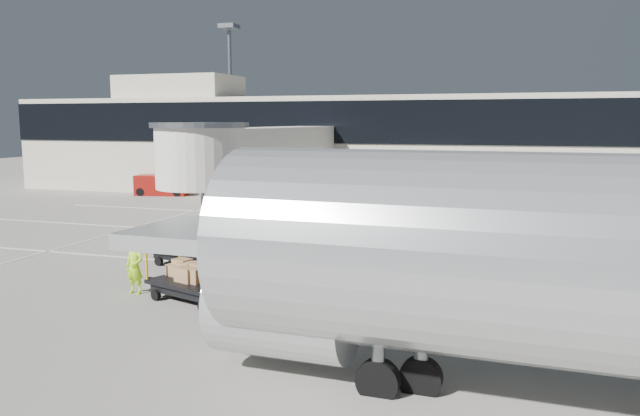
{
  "coord_description": "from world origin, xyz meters",
  "views": [
    {
      "loc": [
        11.11,
        -21.44,
        6.12
      ],
      "look_at": [
        2.06,
        6.45,
        2.0
      ],
      "focal_mm": 35.0,
      "sensor_mm": 36.0,
      "label": 1
    }
  ],
  "objects_px": {
    "box_cart_far": "(190,251)",
    "belt_loader": "(162,185)",
    "suitcase_cart": "(349,256)",
    "box_cart_near": "(194,282)",
    "ground_worker": "(135,267)",
    "baggage_tug": "(328,241)",
    "minivan": "(495,215)"
  },
  "relations": [
    {
      "from": "box_cart_near",
      "to": "minivan",
      "type": "height_order",
      "value": "minivan"
    },
    {
      "from": "ground_worker",
      "to": "belt_loader",
      "type": "distance_m",
      "value": 30.3
    },
    {
      "from": "ground_worker",
      "to": "minivan",
      "type": "distance_m",
      "value": 19.14
    },
    {
      "from": "baggage_tug",
      "to": "ground_worker",
      "type": "relative_size",
      "value": 1.43
    },
    {
      "from": "baggage_tug",
      "to": "belt_loader",
      "type": "distance_m",
      "value": 26.52
    },
    {
      "from": "belt_loader",
      "to": "ground_worker",
      "type": "bearing_deg",
      "value": -71.32
    },
    {
      "from": "ground_worker",
      "to": "minivan",
      "type": "bearing_deg",
      "value": 56.84
    },
    {
      "from": "ground_worker",
      "to": "belt_loader",
      "type": "bearing_deg",
      "value": 124.84
    },
    {
      "from": "suitcase_cart",
      "to": "box_cart_far",
      "type": "bearing_deg",
      "value": 174.51
    },
    {
      "from": "baggage_tug",
      "to": "minivan",
      "type": "height_order",
      "value": "minivan"
    },
    {
      "from": "ground_worker",
      "to": "belt_loader",
      "type": "relative_size",
      "value": 0.41
    },
    {
      "from": "suitcase_cart",
      "to": "minivan",
      "type": "relative_size",
      "value": 0.74
    },
    {
      "from": "box_cart_near",
      "to": "ground_worker",
      "type": "relative_size",
      "value": 2.13
    },
    {
      "from": "box_cart_near",
      "to": "belt_loader",
      "type": "distance_m",
      "value": 31.75
    },
    {
      "from": "baggage_tug",
      "to": "belt_loader",
      "type": "relative_size",
      "value": 0.58
    },
    {
      "from": "box_cart_near",
      "to": "minivan",
      "type": "xyz_separation_m",
      "value": [
        9.26,
        15.31,
        0.53
      ]
    },
    {
      "from": "box_cart_far",
      "to": "box_cart_near",
      "type": "bearing_deg",
      "value": -49.0
    },
    {
      "from": "suitcase_cart",
      "to": "belt_loader",
      "type": "distance_m",
      "value": 29.59
    },
    {
      "from": "suitcase_cart",
      "to": "box_cart_near",
      "type": "xyz_separation_m",
      "value": [
        -3.83,
        -6.07,
        0.11
      ]
    },
    {
      "from": "box_cart_far",
      "to": "belt_loader",
      "type": "relative_size",
      "value": 0.88
    },
    {
      "from": "suitcase_cart",
      "to": "ground_worker",
      "type": "xyz_separation_m",
      "value": [
        -6.29,
        -5.9,
        0.43
      ]
    },
    {
      "from": "baggage_tug",
      "to": "box_cart_far",
      "type": "bearing_deg",
      "value": -161.24
    },
    {
      "from": "suitcase_cart",
      "to": "box_cart_near",
      "type": "distance_m",
      "value": 7.18
    },
    {
      "from": "minivan",
      "to": "belt_loader",
      "type": "distance_m",
      "value": 29.16
    },
    {
      "from": "box_cart_far",
      "to": "minivan",
      "type": "distance_m",
      "value": 16.08
    },
    {
      "from": "box_cart_near",
      "to": "minivan",
      "type": "bearing_deg",
      "value": 76.77
    },
    {
      "from": "baggage_tug",
      "to": "box_cart_far",
      "type": "relative_size",
      "value": 0.66
    },
    {
      "from": "box_cart_far",
      "to": "baggage_tug",
      "type": "bearing_deg",
      "value": 48.42
    },
    {
      "from": "box_cart_far",
      "to": "belt_loader",
      "type": "distance_m",
      "value": 26.19
    },
    {
      "from": "baggage_tug",
      "to": "belt_loader",
      "type": "bearing_deg",
      "value": 118.62
    },
    {
      "from": "box_cart_near",
      "to": "box_cart_far",
      "type": "xyz_separation_m",
      "value": [
        -2.87,
        4.77,
        -0.04
      ]
    },
    {
      "from": "suitcase_cart",
      "to": "ground_worker",
      "type": "height_order",
      "value": "ground_worker"
    }
  ]
}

